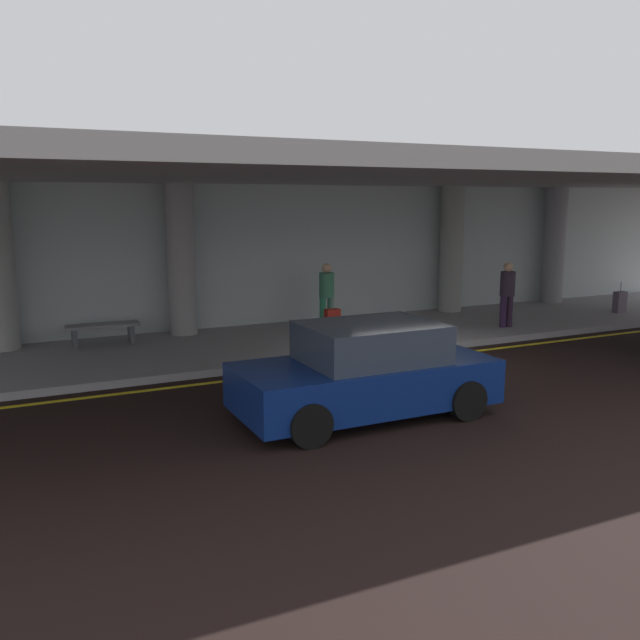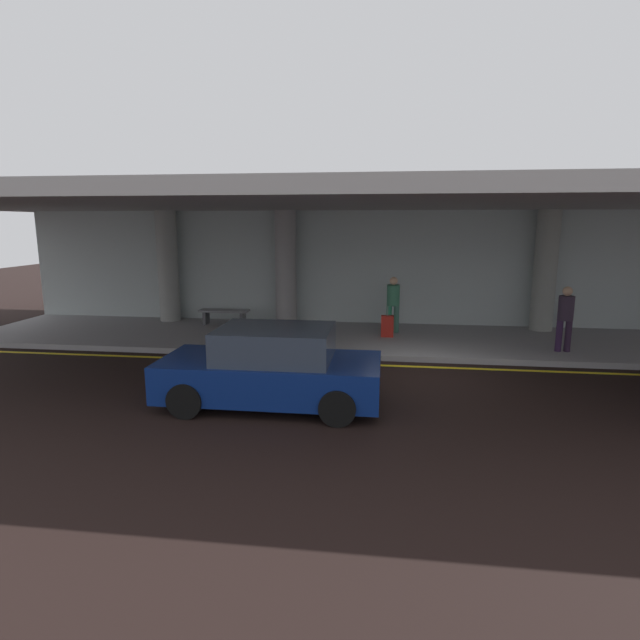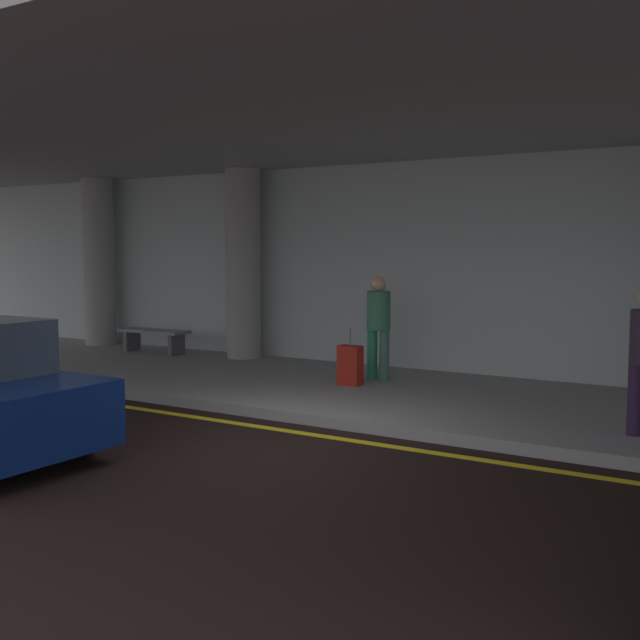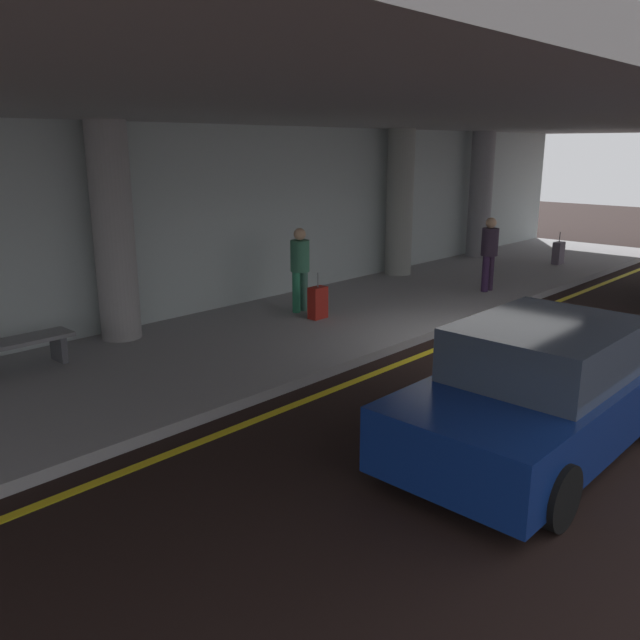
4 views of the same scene
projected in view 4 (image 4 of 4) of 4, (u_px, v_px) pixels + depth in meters
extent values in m
plane|color=black|center=(480.00, 351.00, 11.11)|extent=(60.00, 60.00, 0.00)
cube|color=gray|center=(344.00, 316.00, 13.14)|extent=(26.00, 4.20, 0.15)
cube|color=yellow|center=(449.00, 344.00, 11.51)|extent=(26.00, 0.14, 0.01)
cylinder|color=gray|center=(114.00, 233.00, 10.93)|extent=(0.68, 0.68, 3.65)
cylinder|color=gray|center=(400.00, 203.00, 16.55)|extent=(0.68, 0.68, 3.65)
cylinder|color=gray|center=(480.00, 195.00, 19.36)|extent=(0.68, 0.68, 3.65)
cube|color=#969393|center=(366.00, 114.00, 11.81)|extent=(28.00, 13.20, 0.30)
cube|color=#ABB7B6|center=(267.00, 217.00, 14.16)|extent=(26.00, 0.30, 3.80)
cube|color=navy|center=(537.00, 406.00, 7.37)|extent=(4.10, 1.80, 0.70)
cube|color=#2D3847|center=(547.00, 349.00, 7.27)|extent=(2.10, 1.60, 0.60)
cylinder|color=black|center=(522.00, 377.00, 8.94)|extent=(0.64, 0.22, 0.64)
cylinder|color=black|center=(405.00, 440.00, 7.05)|extent=(0.64, 0.22, 0.64)
cylinder|color=black|center=(557.00, 496.00, 5.92)|extent=(0.64, 0.22, 0.64)
cylinder|color=#257751|center=(296.00, 292.00, 13.01)|extent=(0.16, 0.16, 0.82)
cylinder|color=#376353|center=(304.00, 291.00, 13.16)|extent=(0.16, 0.16, 0.82)
cylinder|color=#316C4F|center=(300.00, 256.00, 12.90)|extent=(0.38, 0.38, 0.62)
sphere|color=tan|center=(300.00, 234.00, 12.79)|extent=(0.24, 0.24, 0.24)
cylinder|color=#2C1938|center=(485.00, 274.00, 14.87)|extent=(0.16, 0.16, 0.82)
cylinder|color=#2A1B30|center=(490.00, 273.00, 15.02)|extent=(0.16, 0.16, 0.82)
cylinder|color=#2D2131|center=(490.00, 242.00, 14.76)|extent=(0.38, 0.38, 0.62)
sphere|color=tan|center=(491.00, 223.00, 14.65)|extent=(0.24, 0.24, 0.24)
cube|color=#A11D15|center=(318.00, 303.00, 12.58)|extent=(0.36, 0.22, 0.62)
cylinder|color=slate|center=(318.00, 280.00, 12.46)|extent=(0.02, 0.02, 0.28)
cube|color=#5E5361|center=(558.00, 253.00, 18.37)|extent=(0.36, 0.22, 0.62)
cylinder|color=slate|center=(560.00, 237.00, 18.25)|extent=(0.02, 0.02, 0.28)
cube|color=slate|center=(16.00, 342.00, 9.61)|extent=(1.60, 0.50, 0.06)
cube|color=#4C4C51|center=(59.00, 348.00, 10.10)|extent=(0.10, 0.40, 0.42)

